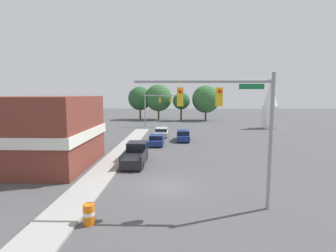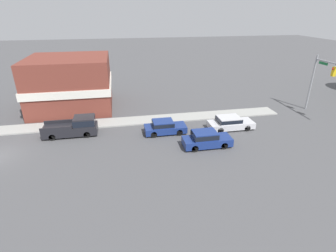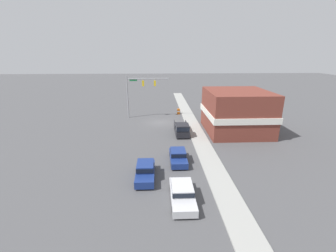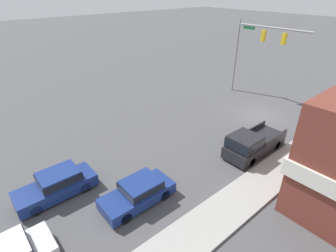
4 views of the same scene
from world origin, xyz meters
name	(u,v)px [view 4 (image 4 of 4)]	position (x,y,z in m)	size (l,w,h in m)	color
ground_plane	(259,115)	(0.00, 0.00, 0.00)	(200.00, 200.00, 0.00)	#4C4C4F
sidewalk_curb	(320,137)	(-5.70, 0.00, 0.07)	(2.40, 60.00, 0.14)	#9E9E99
near_signal_assembly	(256,43)	(3.69, -3.64, 5.77)	(7.90, 0.49, 7.95)	gray
car_lead	(139,192)	(-1.96, 15.39, 0.74)	(1.85, 4.29, 1.41)	black
car_oncoming	(57,184)	(1.63, 18.71, 0.81)	(1.81, 4.55, 1.56)	black
pickup_truck_parked	(251,144)	(-3.31, 6.41, 0.94)	(1.98, 5.33, 1.92)	black
construction_barrel	(328,107)	(-3.90, -5.79, 0.55)	(0.61, 0.61, 1.09)	orange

